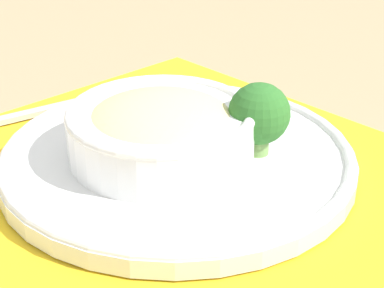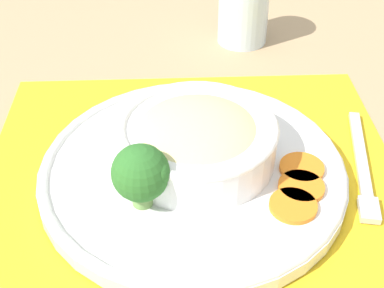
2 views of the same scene
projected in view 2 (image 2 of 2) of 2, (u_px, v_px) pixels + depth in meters
ground_plane at (193, 180)px, 0.58m from camera, size 4.00×4.00×0.00m
placemat at (193, 179)px, 0.58m from camera, size 0.47×0.43×0.00m
plate at (193, 170)px, 0.57m from camera, size 0.33×0.33×0.02m
bowl at (197, 138)px, 0.56m from camera, size 0.17×0.17×0.05m
broccoli_floret at (141, 173)px, 0.50m from camera, size 0.06×0.06×0.07m
carrot_slice_near at (293, 206)px, 0.52m from camera, size 0.05×0.05×0.01m
carrot_slice_middle at (301, 187)px, 0.54m from camera, size 0.05×0.05×0.01m
carrot_slice_far at (302, 168)px, 0.56m from camera, size 0.05×0.05×0.01m
water_glass at (243, 12)px, 0.80m from camera, size 0.08×0.08×0.11m
fork at (363, 173)px, 0.58m from camera, size 0.06×0.18×0.01m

